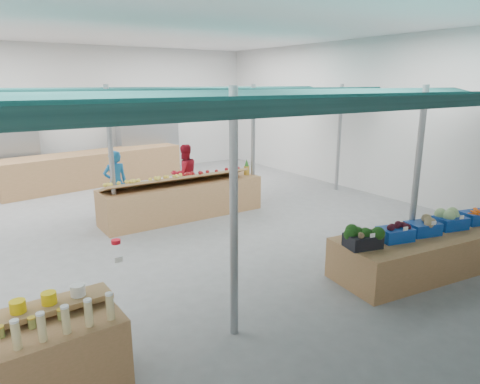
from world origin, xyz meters
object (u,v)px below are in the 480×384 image
Objects in this scene: veg_counter at (428,251)px; vendor_right at (185,174)px; bottle_shelf at (32,361)px; fruit_counter at (184,200)px; vendor_left at (116,183)px.

veg_counter is 6.15m from vendor_right.
bottle_shelf is 7.18m from vendor_right.
bottle_shelf is 0.46× the size of fruit_counter.
vendor_left reaches higher than bottle_shelf.
vendor_right is at bearing 49.34° from bottle_shelf.
fruit_counter reaches higher than veg_counter.
bottle_shelf is 0.52× the size of veg_counter.
veg_counter is 2.21× the size of vendor_right.
vendor_left is (2.68, 5.60, 0.34)m from bottle_shelf.
vendor_right is (0.60, 1.10, 0.35)m from fruit_counter.
vendor_left is (-1.20, 1.10, 0.35)m from fruit_counter.
vendor_right is at bearing 111.12° from veg_counter.
veg_counter is at bearing -67.33° from fruit_counter.
fruit_counter is at bearing 137.31° from vendor_left.
vendor_left and vendor_right have the same top height.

